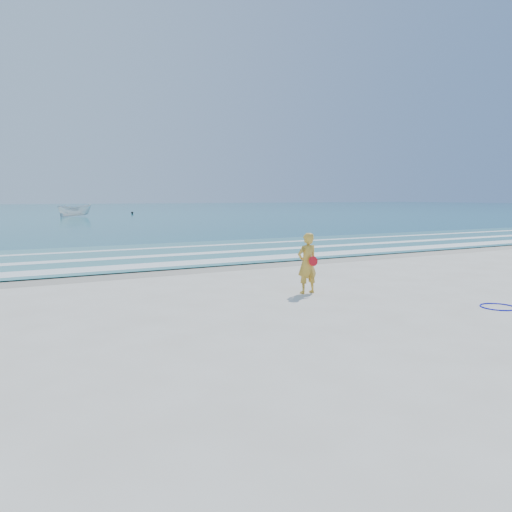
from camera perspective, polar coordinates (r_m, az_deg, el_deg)
name	(u,v)px	position (r m, az deg, el deg)	size (l,w,h in m)	color
ground	(316,326)	(10.48, 6.86, -7.94)	(400.00, 400.00, 0.00)	silver
wet_sand	(173,270)	(18.43, -9.50, -1.61)	(400.00, 2.40, 0.00)	#B2A893
ocean	(18,210)	(113.45, -25.52, 4.76)	(400.00, 190.00, 0.04)	#19727F
shallow	(136,255)	(23.18, -13.52, 0.10)	(400.00, 10.00, 0.01)	#59B7AD
foam_near	(162,265)	(19.65, -10.74, -0.97)	(400.00, 1.40, 0.01)	white
foam_mid	(141,257)	(22.41, -13.00, -0.08)	(400.00, 0.90, 0.01)	white
foam_far	(123,250)	(25.59, -14.97, 0.69)	(400.00, 0.60, 0.01)	white
hoop	(498,307)	(13.45, 25.93, -5.24)	(0.82, 0.82, 0.03)	#0B0ED5
boat	(75,211)	(71.04, -20.00, 4.90)	(1.62, 4.30, 1.66)	white
buoy	(132,213)	(80.46, -13.96, 4.82)	(0.38, 0.38, 0.38)	black
woman	(307,263)	(13.81, 5.87, -0.82)	(0.62, 0.43, 1.68)	gold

